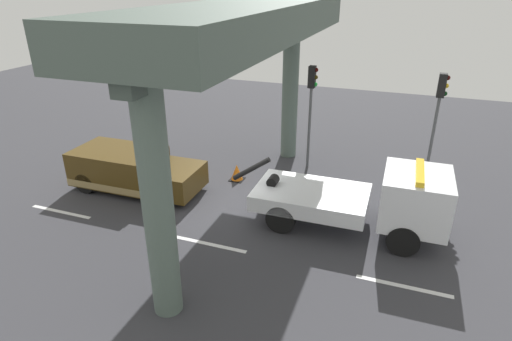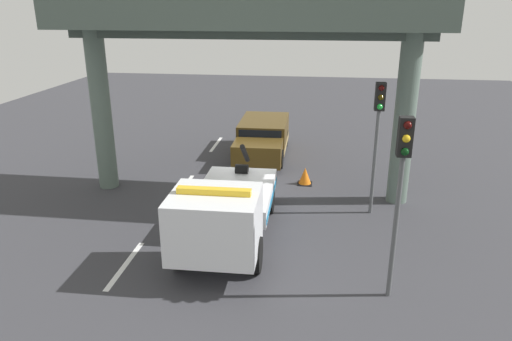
# 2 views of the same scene
# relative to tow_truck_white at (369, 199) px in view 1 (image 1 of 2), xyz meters

# --- Properties ---
(ground_plane) EXTENTS (60.00, 40.00, 0.10)m
(ground_plane) POSITION_rel_tow_truck_white_xyz_m (-4.64, -0.01, -1.25)
(ground_plane) COLOR #38383D
(lane_stripe_west) EXTENTS (2.60, 0.16, 0.01)m
(lane_stripe_west) POSITION_rel_tow_truck_white_xyz_m (-10.64, -2.59, -1.20)
(lane_stripe_west) COLOR silver
(lane_stripe_west) RESTS_ON ground
(lane_stripe_mid) EXTENTS (2.60, 0.16, 0.01)m
(lane_stripe_mid) POSITION_rel_tow_truck_white_xyz_m (-4.64, -2.59, -1.20)
(lane_stripe_mid) COLOR silver
(lane_stripe_mid) RESTS_ON ground
(lane_stripe_east) EXTENTS (2.60, 0.16, 0.01)m
(lane_stripe_east) POSITION_rel_tow_truck_white_xyz_m (1.36, -2.59, -1.20)
(lane_stripe_east) COLOR silver
(lane_stripe_east) RESTS_ON ground
(tow_truck_white) EXTENTS (7.27, 2.47, 2.46)m
(tow_truck_white) POSITION_rel_tow_truck_white_xyz_m (0.00, 0.00, 0.00)
(tow_truck_white) COLOR white
(tow_truck_white) RESTS_ON ground
(towed_van_green) EXTENTS (5.22, 2.26, 1.58)m
(towed_van_green) POSITION_rel_tow_truck_white_xyz_m (-9.27, -0.01, -0.42)
(towed_van_green) COLOR #4C3814
(towed_van_green) RESTS_ON ground
(overpass_structure) EXTENTS (3.60, 13.11, 7.13)m
(overpass_structure) POSITION_rel_tow_truck_white_xyz_m (-4.34, -0.01, 4.98)
(overpass_structure) COLOR #596B60
(overpass_structure) RESTS_ON ground
(traffic_light_near) EXTENTS (0.39, 0.32, 4.52)m
(traffic_light_near) POSITION_rel_tow_truck_white_xyz_m (-3.12, 4.51, 2.08)
(traffic_light_near) COLOR #515456
(traffic_light_near) RESTS_ON ground
(traffic_light_far) EXTENTS (0.39, 0.32, 4.57)m
(traffic_light_far) POSITION_rel_tow_truck_white_xyz_m (1.88, 4.51, 2.12)
(traffic_light_far) COLOR #515456
(traffic_light_far) RESTS_ON ground
(traffic_cone_orange) EXTENTS (0.57, 0.57, 0.68)m
(traffic_cone_orange) POSITION_rel_tow_truck_white_xyz_m (-5.61, 2.14, -0.88)
(traffic_cone_orange) COLOR orange
(traffic_cone_orange) RESTS_ON ground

